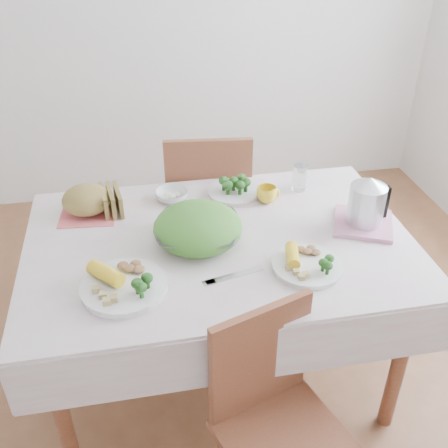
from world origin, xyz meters
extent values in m
plane|color=brown|center=(0.00, 0.00, 0.00)|extent=(3.60, 3.60, 0.00)
cube|color=brown|center=(0.00, 0.00, 0.38)|extent=(1.40, 0.90, 0.75)
cube|color=beige|center=(0.00, 0.00, 0.76)|extent=(1.50, 1.00, 0.01)
cube|color=brown|center=(0.09, -0.68, 0.46)|extent=(0.49, 0.49, 0.85)
cube|color=brown|center=(0.06, 0.71, 0.46)|extent=(0.48, 0.48, 0.95)
imported|color=white|center=(-0.08, 0.00, 0.80)|extent=(0.38, 0.38, 0.08)
cylinder|color=white|center=(-0.38, -0.23, 0.77)|extent=(0.39, 0.39, 0.03)
cylinder|color=white|center=(0.28, -0.24, 0.77)|extent=(0.35, 0.35, 0.02)
cylinder|color=beige|center=(0.12, 0.34, 0.77)|extent=(0.25, 0.25, 0.02)
cube|color=#E45E60|center=(-0.51, 0.30, 0.76)|extent=(0.25, 0.25, 0.00)
ellipsoid|color=olive|center=(-0.51, 0.30, 0.82)|extent=(0.26, 0.25, 0.12)
imported|color=white|center=(-0.15, 0.34, 0.78)|extent=(0.15, 0.15, 0.04)
imported|color=yellow|center=(0.25, 0.25, 0.80)|extent=(0.11, 0.11, 0.07)
cylinder|color=white|center=(0.42, 0.33, 0.83)|extent=(0.07, 0.07, 0.12)
cube|color=#CC7D9B|center=(0.59, -0.01, 0.77)|extent=(0.30, 0.30, 0.02)
cylinder|color=#B2B5BA|center=(0.59, -0.01, 0.88)|extent=(0.16, 0.16, 0.20)
cube|color=silver|center=(0.26, -0.18, 0.76)|extent=(0.07, 0.18, 0.00)
cube|color=silver|center=(0.01, -0.23, 0.76)|extent=(0.22, 0.07, 0.00)
camera|label=1|loc=(-0.30, -1.65, 1.93)|focal=42.00mm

